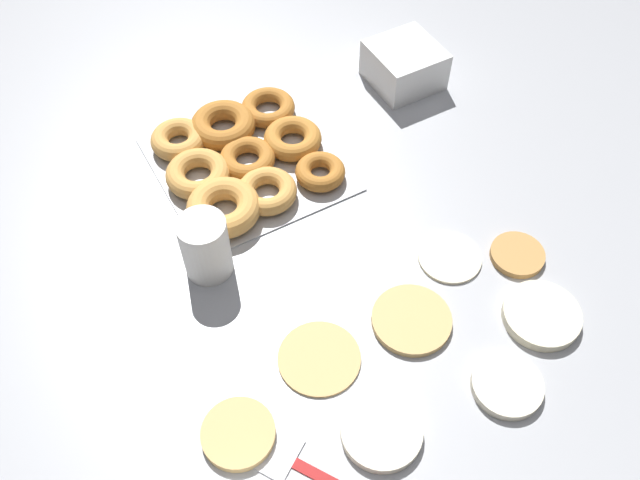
% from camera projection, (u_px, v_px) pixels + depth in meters
% --- Properties ---
extents(ground_plane, '(3.00, 3.00, 0.00)m').
position_uv_depth(ground_plane, '(362.00, 301.00, 0.98)').
color(ground_plane, '#9EA0A5').
extents(pancake_0, '(0.10, 0.10, 0.01)m').
position_uv_depth(pancake_0, '(450.00, 256.00, 1.03)').
color(pancake_0, beige).
rests_on(pancake_0, ground_plane).
extents(pancake_1, '(0.11, 0.11, 0.01)m').
position_uv_depth(pancake_1, '(382.00, 431.00, 0.86)').
color(pancake_1, beige).
rests_on(pancake_1, ground_plane).
extents(pancake_2, '(0.10, 0.10, 0.01)m').
position_uv_depth(pancake_2, '(238.00, 434.00, 0.86)').
color(pancake_2, tan).
rests_on(pancake_2, ground_plane).
extents(pancake_3, '(0.11, 0.11, 0.01)m').
position_uv_depth(pancake_3, '(319.00, 358.00, 0.92)').
color(pancake_3, tan).
rests_on(pancake_3, ground_plane).
extents(pancake_4, '(0.11, 0.11, 0.02)m').
position_uv_depth(pancake_4, '(542.00, 315.00, 0.96)').
color(pancake_4, beige).
rests_on(pancake_4, ground_plane).
extents(pancake_5, '(0.10, 0.10, 0.01)m').
position_uv_depth(pancake_5, '(507.00, 385.00, 0.90)').
color(pancake_5, beige).
rests_on(pancake_5, ground_plane).
extents(pancake_6, '(0.11, 0.11, 0.01)m').
position_uv_depth(pancake_6, '(412.00, 320.00, 0.96)').
color(pancake_6, tan).
rests_on(pancake_6, ground_plane).
extents(pancake_7, '(0.08, 0.08, 0.01)m').
position_uv_depth(pancake_7, '(517.00, 255.00, 1.03)').
color(pancake_7, '#B27F42').
rests_on(pancake_7, ground_plane).
extents(donut_tray, '(0.29, 0.30, 0.04)m').
position_uv_depth(donut_tray, '(241.00, 159.00, 1.13)').
color(donut_tray, '#ADAFB5').
rests_on(donut_tray, ground_plane).
extents(container_stack, '(0.12, 0.12, 0.07)m').
position_uv_depth(container_stack, '(404.00, 65.00, 1.25)').
color(container_stack, white).
rests_on(container_stack, ground_plane).
extents(paper_cup, '(0.07, 0.07, 0.10)m').
position_uv_depth(paper_cup, '(205.00, 247.00, 0.98)').
color(paper_cup, white).
rests_on(paper_cup, ground_plane).
extents(spatula, '(0.17, 0.24, 0.01)m').
position_uv_depth(spatula, '(273.00, 451.00, 0.85)').
color(spatula, maroon).
rests_on(spatula, ground_plane).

